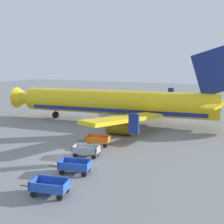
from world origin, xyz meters
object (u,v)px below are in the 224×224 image
(baggage_cart_nearest, at_px, (50,186))
(baggage_cart_fourth_in_row, at_px, (98,140))
(airplane, at_px, (121,103))
(traffic_cone_near_plane, at_px, (103,135))
(baggage_cart_second_in_row, at_px, (75,166))
(baggage_cart_third_in_row, at_px, (86,150))

(baggage_cart_nearest, height_order, baggage_cart_fourth_in_row, same)
(airplane, distance_m, traffic_cone_near_plane, 9.18)
(traffic_cone_near_plane, bearing_deg, baggage_cart_fourth_in_row, -69.88)
(baggage_cart_nearest, distance_m, baggage_cart_second_in_row, 3.84)
(baggage_cart_second_in_row, bearing_deg, baggage_cart_fourth_in_row, 107.40)
(airplane, xyz_separation_m, baggage_cart_second_in_row, (5.22, -18.91, -2.45))
(baggage_cart_nearest, xyz_separation_m, baggage_cart_fourth_in_row, (-2.98, 11.04, 0.00))
(baggage_cart_second_in_row, bearing_deg, airplane, 105.42)
(airplane, bearing_deg, traffic_cone_near_plane, -78.05)
(traffic_cone_near_plane, bearing_deg, baggage_cart_third_in_row, -73.43)
(baggage_cart_nearest, relative_size, baggage_cart_fourth_in_row, 1.00)
(baggage_cart_nearest, bearing_deg, baggage_cart_third_in_row, 105.93)
(airplane, xyz_separation_m, baggage_cart_third_in_row, (3.77, -15.13, -2.45))
(airplane, bearing_deg, baggage_cart_third_in_row, -76.03)
(airplane, distance_m, baggage_cart_nearest, 23.57)
(baggage_cart_second_in_row, relative_size, baggage_cart_fourth_in_row, 1.00)
(baggage_cart_third_in_row, bearing_deg, baggage_cart_nearest, -74.07)
(baggage_cart_nearest, height_order, baggage_cart_second_in_row, same)
(airplane, height_order, baggage_cart_third_in_row, airplane)
(baggage_cart_second_in_row, xyz_separation_m, traffic_cone_near_plane, (-3.40, 10.33, -0.28))
(airplane, xyz_separation_m, traffic_cone_near_plane, (1.81, -8.58, -2.73))
(airplane, relative_size, baggage_cart_fourth_in_row, 10.40)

